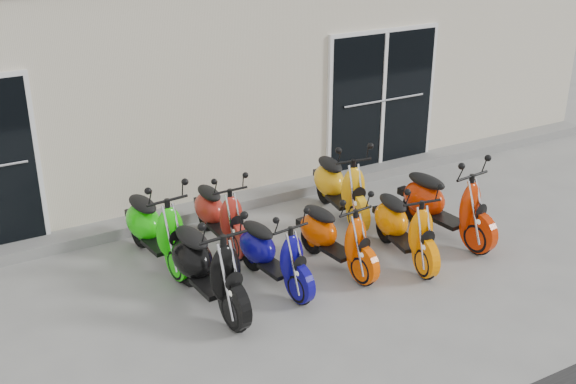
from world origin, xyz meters
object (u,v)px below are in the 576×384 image
scooter_front_black (207,256)px  scooter_back_red (219,206)px  scooter_front_orange_a (336,227)px  scooter_front_red (446,194)px  scooter_front_blue (273,244)px  scooter_front_orange_b (405,218)px  scooter_back_green (155,219)px  scooter_back_yellow (341,177)px

scooter_front_black → scooter_back_red: scooter_front_black is taller
scooter_front_orange_a → scooter_front_red: bearing=-6.9°
scooter_front_blue → scooter_front_orange_b: scooter_front_orange_b is taller
scooter_front_black → scooter_front_orange_b: (2.56, -0.19, -0.06)m
scooter_back_green → scooter_back_yellow: 2.69m
scooter_back_green → scooter_front_red: bearing=-24.5°
scooter_front_blue → scooter_back_green: (-0.98, 1.19, 0.07)m
scooter_front_blue → scooter_back_green: 1.54m
scooter_front_orange_a → scooter_front_red: 1.70m
scooter_front_orange_b → scooter_front_red: size_ratio=0.91×
scooter_back_red → scooter_front_black: bearing=-119.5°
scooter_front_black → scooter_back_red: (0.74, 1.31, -0.08)m
scooter_front_orange_a → scooter_front_red: scooter_front_red is taller
scooter_front_blue → scooter_back_green: scooter_back_green is taller
scooter_front_red → scooter_back_green: (-3.53, 1.21, -0.02)m
scooter_front_black → scooter_front_orange_a: 1.69m
scooter_back_green → scooter_back_yellow: same height
scooter_back_yellow → scooter_front_black: bearing=-146.1°
scooter_front_orange_a → scooter_back_green: scooter_back_green is taller
scooter_front_blue → scooter_back_red: size_ratio=0.99×
scooter_front_orange_b → scooter_front_black: bearing=-175.4°
scooter_front_orange_a → scooter_back_red: (-0.95, 1.27, -0.00)m
scooter_front_orange_a → scooter_back_red: size_ratio=1.01×
scooter_back_yellow → scooter_back_red: bearing=-174.4°
scooter_front_black → scooter_front_orange_a: bearing=-2.7°
scooter_front_black → scooter_back_green: (-0.14, 1.23, -0.02)m
scooter_back_yellow → scooter_back_green: bearing=-171.9°
scooter_front_orange_b → scooter_back_red: size_ratio=1.04×
scooter_back_green → scooter_back_red: scooter_back_green is taller
scooter_front_orange_a → scooter_back_green: size_ratio=0.91×
scooter_front_blue → scooter_front_orange_a: (0.85, -0.00, 0.01)m
scooter_back_green → scooter_back_red: size_ratio=1.11×
scooter_front_orange_b → scooter_back_green: (-2.70, 1.42, 0.04)m
scooter_back_red → scooter_front_orange_b: bearing=-39.5°
scooter_front_blue → scooter_front_black: bearing=175.6°
scooter_back_green → scooter_front_orange_a: bearing=-38.6°
scooter_front_black → scooter_front_blue: (0.83, 0.03, -0.09)m
scooter_front_red → scooter_back_yellow: bearing=118.9°
scooter_front_red → scooter_back_green: bearing=155.1°
scooter_front_orange_b → scooter_back_red: 2.36m
scooter_front_red → scooter_back_yellow: (-0.84, 1.21, -0.02)m
scooter_front_blue → scooter_back_red: 1.28m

